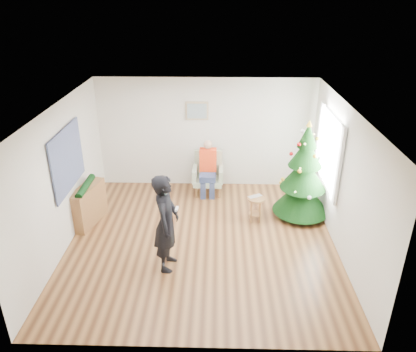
{
  "coord_description": "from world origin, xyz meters",
  "views": [
    {
      "loc": [
        0.28,
        -6.45,
        4.42
      ],
      "look_at": [
        0.1,
        0.6,
        1.1
      ],
      "focal_mm": 35.0,
      "sensor_mm": 36.0,
      "label": 1
    }
  ],
  "objects_px": {
    "christmas_tree": "(304,175)",
    "stool": "(255,209)",
    "standing_man": "(166,223)",
    "armchair": "(208,178)",
    "console": "(88,205)"
  },
  "relations": [
    {
      "from": "christmas_tree",
      "to": "standing_man",
      "type": "xyz_separation_m",
      "value": [
        -2.59,
        -1.79,
        -0.08
      ]
    },
    {
      "from": "christmas_tree",
      "to": "stool",
      "type": "xyz_separation_m",
      "value": [
        -0.97,
        -0.25,
        -0.67
      ]
    },
    {
      "from": "christmas_tree",
      "to": "armchair",
      "type": "height_order",
      "value": "christmas_tree"
    },
    {
      "from": "christmas_tree",
      "to": "stool",
      "type": "relative_size",
      "value": 3.96
    },
    {
      "from": "christmas_tree",
      "to": "armchair",
      "type": "distance_m",
      "value": 2.3
    },
    {
      "from": "christmas_tree",
      "to": "console",
      "type": "distance_m",
      "value": 4.42
    },
    {
      "from": "armchair",
      "to": "console",
      "type": "height_order",
      "value": "armchair"
    },
    {
      "from": "stool",
      "to": "console",
      "type": "relative_size",
      "value": 0.53
    },
    {
      "from": "stool",
      "to": "armchair",
      "type": "distance_m",
      "value": 1.62
    },
    {
      "from": "stool",
      "to": "standing_man",
      "type": "relative_size",
      "value": 0.31
    },
    {
      "from": "christmas_tree",
      "to": "standing_man",
      "type": "distance_m",
      "value": 3.15
    },
    {
      "from": "christmas_tree",
      "to": "console",
      "type": "bearing_deg",
      "value": -174.82
    },
    {
      "from": "console",
      "to": "standing_man",
      "type": "bearing_deg",
      "value": -25.7
    },
    {
      "from": "armchair",
      "to": "christmas_tree",
      "type": "bearing_deg",
      "value": -26.08
    },
    {
      "from": "armchair",
      "to": "console",
      "type": "distance_m",
      "value": 2.78
    }
  ]
}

